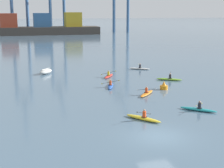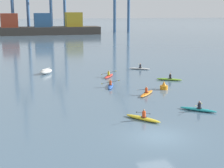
% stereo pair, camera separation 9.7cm
% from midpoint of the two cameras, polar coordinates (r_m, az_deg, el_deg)
% --- Properties ---
extents(ground_plane, '(800.00, 800.00, 0.00)m').
position_cam_midpoint_polar(ground_plane, '(25.28, 7.66, -8.69)').
color(ground_plane, slate).
extents(container_barge, '(43.86, 9.84, 8.44)m').
position_cam_midpoint_polar(container_barge, '(135.57, -11.62, 9.32)').
color(container_barge, '#38332D').
rests_on(container_barge, ground).
extents(capsized_dinghy, '(2.46, 2.73, 0.76)m').
position_cam_midpoint_polar(capsized_dinghy, '(50.30, -11.06, 2.07)').
color(capsized_dinghy, beige).
rests_on(capsized_dinghy, ground).
extents(channel_buoy, '(0.90, 0.90, 1.00)m').
position_cam_midpoint_polar(channel_buoy, '(40.03, 8.61, -0.39)').
color(channel_buoy, orange).
rests_on(channel_buoy, ground).
extents(kayak_red, '(2.26, 3.22, 0.97)m').
position_cam_midpoint_polar(kayak_red, '(47.02, -0.62, 1.38)').
color(kayak_red, red).
rests_on(kayak_red, ground).
extents(kayak_white, '(3.20, 2.32, 1.07)m').
position_cam_midpoint_polar(kayak_white, '(53.35, 4.57, 2.63)').
color(kayak_white, silver).
rests_on(kayak_white, ground).
extents(kayak_yellow, '(2.52, 3.08, 1.00)m').
position_cam_midpoint_polar(kayak_yellow, '(28.75, 5.16, -5.67)').
color(kayak_yellow, yellow).
rests_on(kayak_yellow, ground).
extents(kayak_teal, '(2.90, 2.76, 0.95)m').
position_cam_midpoint_polar(kayak_teal, '(32.14, 14.16, -4.08)').
color(kayak_teal, teal).
rests_on(kayak_teal, ground).
extents(kayak_orange, '(2.68, 2.97, 0.95)m').
position_cam_midpoint_polar(kayak_orange, '(37.25, 5.74, -1.54)').
color(kayak_orange, orange).
rests_on(kayak_orange, ground).
extents(kayak_blue, '(2.16, 3.42, 0.95)m').
position_cam_midpoint_polar(kayak_blue, '(40.85, -0.33, -0.26)').
color(kayak_blue, '#2856B2').
rests_on(kayak_blue, ground).
extents(kayak_lime, '(3.19, 2.32, 1.08)m').
position_cam_midpoint_polar(kayak_lime, '(45.45, 9.50, 0.84)').
color(kayak_lime, '#7ABC2D').
rests_on(kayak_lime, ground).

